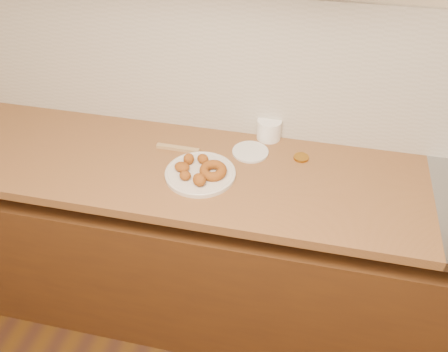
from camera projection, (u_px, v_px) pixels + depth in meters
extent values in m
cube|color=#C5B192|center=(319.00, 39.00, 1.79)|extent=(4.00, 0.02, 2.70)
cube|color=#4E2B11|center=(288.00, 268.00, 2.16)|extent=(3.60, 0.60, 0.77)
cube|color=brown|center=(142.00, 163.00, 1.96)|extent=(2.30, 0.62, 0.04)
cube|color=#B9B4A7|center=(314.00, 77.00, 1.88)|extent=(3.60, 0.02, 0.60)
cylinder|color=beige|center=(200.00, 174.00, 1.86)|extent=(0.28, 0.28, 0.02)
torus|color=#8F4613|center=(213.00, 170.00, 1.83)|extent=(0.12, 0.12, 0.05)
ellipsoid|color=#8F4613|center=(189.00, 159.00, 1.88)|extent=(0.06, 0.06, 0.05)
ellipsoid|color=#8F4613|center=(182.00, 167.00, 1.86)|extent=(0.07, 0.06, 0.03)
ellipsoid|color=#8F4613|center=(185.00, 176.00, 1.81)|extent=(0.05, 0.04, 0.04)
ellipsoid|color=#8F4613|center=(199.00, 180.00, 1.78)|extent=(0.07, 0.08, 0.04)
ellipsoid|color=#8F4613|center=(203.00, 159.00, 1.89)|extent=(0.06, 0.06, 0.04)
cylinder|color=white|center=(269.00, 129.00, 2.05)|extent=(0.11, 0.11, 0.09)
cylinder|color=silver|center=(250.00, 152.00, 1.98)|extent=(0.19, 0.19, 0.01)
cylinder|color=#9C691C|center=(301.00, 158.00, 1.95)|extent=(0.07, 0.07, 0.01)
cube|color=tan|center=(178.00, 148.00, 2.00)|extent=(0.19, 0.03, 0.01)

